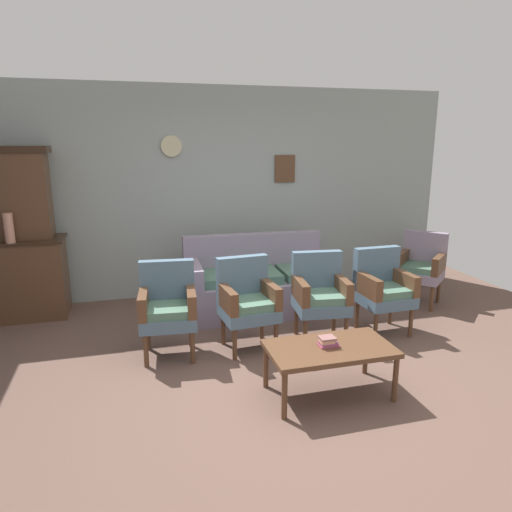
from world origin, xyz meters
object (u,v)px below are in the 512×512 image
side_cabinet (15,279)px  floor_vase_by_wall (422,261)px  vase_on_cabinet (9,228)px  book_stack_on_table (328,342)px  armchair_by_doorway (320,293)px  armchair_near_cabinet (383,287)px  coffee_table (330,351)px  floral_couch (258,285)px  armchair_row_middle (247,299)px  wingback_chair_by_fireplace (421,265)px  armchair_near_couch_end (168,305)px

side_cabinet → floor_vase_by_wall: size_ratio=1.71×
vase_on_cabinet → book_stack_on_table: vase_on_cabinet is taller
armchair_by_doorway → armchair_near_cabinet: (0.72, 0.00, 0.00)m
coffee_table → book_stack_on_table: bearing=154.3°
floral_couch → armchair_row_middle: bearing=-111.4°
armchair_near_cabinet → floor_vase_by_wall: (1.45, 1.38, -0.16)m
armchair_row_middle → armchair_near_cabinet: 1.50m
wingback_chair_by_fireplace → book_stack_on_table: bearing=-139.5°
vase_on_cabinet → wingback_chair_by_fireplace: bearing=-7.2°
armchair_near_couch_end → side_cabinet: bearing=138.1°
armchair_by_doorway → floor_vase_by_wall: (2.17, 1.38, -0.16)m
book_stack_on_table → armchair_row_middle: bearing=110.7°
armchair_near_cabinet → floor_vase_by_wall: bearing=43.7°
coffee_table → book_stack_on_table: book_stack_on_table is taller
side_cabinet → armchair_row_middle: (2.38, -1.49, 0.03)m
armchair_row_middle → armchair_by_doorway: size_ratio=1.00×
book_stack_on_table → floral_couch: bearing=90.5°
floral_couch → armchair_near_cabinet: (1.12, -0.96, 0.17)m
floral_couch → armchair_by_doorway: bearing=-67.7°
armchair_near_couch_end → armchair_near_cabinet: same height
floral_couch → armchair_near_couch_end: (-1.15, -0.93, 0.17)m
vase_on_cabinet → armchair_by_doorway: (3.11, -1.29, -0.60)m
armchair_near_cabinet → wingback_chair_by_fireplace: size_ratio=1.00×
armchair_row_middle → coffee_table: 1.14m
armchair_near_couch_end → book_stack_on_table: 1.59m
side_cabinet → armchair_by_doorway: (3.16, -1.48, 0.03)m
armchair_near_cabinet → armchair_by_doorway: bearing=-179.7°
wingback_chair_by_fireplace → floor_vase_by_wall: size_ratio=1.33×
floral_couch → armchair_row_middle: size_ratio=1.94×
floral_couch → coffee_table: (0.03, -2.02, 0.05)m
side_cabinet → vase_on_cabinet: bearing=-76.0°
side_cabinet → vase_on_cabinet: 0.66m
vase_on_cabinet → coffee_table: 3.69m
armchair_near_couch_end → armchair_near_cabinet: bearing=-0.7°
floral_couch → armchair_near_couch_end: size_ratio=1.94×
side_cabinet → armchair_near_cabinet: 4.15m
vase_on_cabinet → wingback_chair_by_fireplace: (4.77, -0.60, -0.60)m
wingback_chair_by_fireplace → floor_vase_by_wall: wingback_chair_by_fireplace is taller
side_cabinet → book_stack_on_table: side_cabinet is taller
vase_on_cabinet → floor_vase_by_wall: 5.33m
armchair_near_couch_end → wingback_chair_by_fireplace: (3.20, 0.66, 0.00)m
side_cabinet → vase_on_cabinet: (0.05, -0.19, 0.63)m
floral_couch → book_stack_on_table: floral_couch is taller
vase_on_cabinet → armchair_near_couch_end: size_ratio=0.37×
armchair_row_middle → armchair_near_couch_end: bearing=177.2°
armchair_by_doorway → armchair_near_cabinet: bearing=0.3°
floral_couch → armchair_by_doorway: 1.05m
side_cabinet → book_stack_on_table: bearing=-42.4°
vase_on_cabinet → armchair_row_middle: (2.34, -1.30, -0.60)m
coffee_table → armchair_by_doorway: bearing=71.2°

